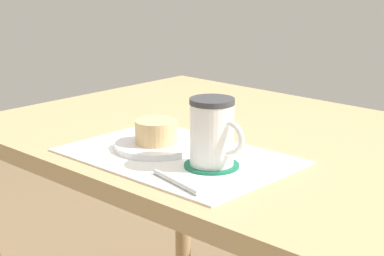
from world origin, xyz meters
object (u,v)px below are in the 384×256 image
dining_table (249,170)px  pastry_plate (156,146)px  pastry (156,132)px  coffee_mug (213,132)px

dining_table → pastry_plate: size_ratio=7.11×
dining_table → pastry_plate: 0.24m
pastry_plate → pastry: size_ratio=1.99×
pastry_plate → pastry: pastry is taller
pastry → coffee_mug: (0.15, -0.01, 0.03)m
dining_table → pastry: 0.25m
dining_table → pastry_plate: (-0.07, -0.21, 0.09)m
dining_table → coffee_mug: coffee_mug is taller
pastry → pastry_plate: bearing=-116.6°
dining_table → pastry_plate: bearing=-108.6°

